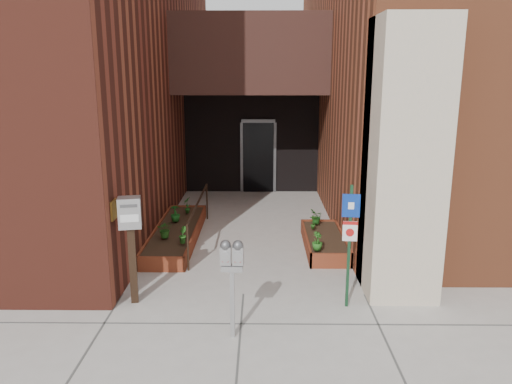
{
  "coord_description": "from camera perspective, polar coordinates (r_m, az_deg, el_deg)",
  "views": [
    {
      "loc": [
        0.29,
        -7.6,
        3.58
      ],
      "look_at": [
        0.19,
        1.8,
        1.3
      ],
      "focal_mm": 35.0,
      "sensor_mm": 36.0,
      "label": 1
    }
  ],
  "objects": [
    {
      "name": "shrub_right_a",
      "position": [
        9.48,
        7.03,
        -5.58
      ],
      "size": [
        0.28,
        0.28,
        0.35
      ],
      "primitive_type": "imported",
      "rotation": [
        0.0,
        0.0,
        0.84
      ],
      "color": "#245F1B",
      "rests_on": "planter_right"
    },
    {
      "name": "planter_left",
      "position": [
        11.02,
        -9.07,
        -4.79
      ],
      "size": [
        0.9,
        3.6,
        0.3
      ],
      "color": "maroon",
      "rests_on": "ground"
    },
    {
      "name": "shrub_left_c",
      "position": [
        11.32,
        -9.21,
        -2.4
      ],
      "size": [
        0.26,
        0.26,
        0.38
      ],
      "primitive_type": "imported",
      "rotation": [
        0.0,
        0.0,
        3.42
      ],
      "color": "#1A5C1B",
      "rests_on": "planter_left"
    },
    {
      "name": "parking_meter",
      "position": [
        6.74,
        -2.77,
        -8.08
      ],
      "size": [
        0.32,
        0.15,
        1.41
      ],
      "color": "#9B9B9E",
      "rests_on": "ground"
    },
    {
      "name": "ground",
      "position": [
        8.41,
        -1.45,
        -11.59
      ],
      "size": [
        80.0,
        80.0,
        0.0
      ],
      "primitive_type": "plane",
      "color": "#9E9991",
      "rests_on": "ground"
    },
    {
      "name": "shrub_left_a",
      "position": [
        10.27,
        -10.34,
        -4.2
      ],
      "size": [
        0.36,
        0.36,
        0.35
      ],
      "primitive_type": "imported",
      "rotation": [
        0.0,
        0.0,
        0.16
      ],
      "color": "#235919",
      "rests_on": "planter_left"
    },
    {
      "name": "handrail",
      "position": [
        10.72,
        -6.6,
        -1.8
      ],
      "size": [
        0.04,
        3.34,
        0.9
      ],
      "color": "black",
      "rests_on": "ground"
    },
    {
      "name": "sign_post",
      "position": [
        7.68,
        10.66,
        -4.69
      ],
      "size": [
        0.27,
        0.07,
        1.95
      ],
      "color": "#14391F",
      "rests_on": "ground"
    },
    {
      "name": "shrub_right_c",
      "position": [
        11.08,
        6.92,
        -2.81
      ],
      "size": [
        0.31,
        0.31,
        0.33
      ],
      "primitive_type": "imported",
      "rotation": [
        0.0,
        0.0,
        4.67
      ],
      "color": "#1B5117",
      "rests_on": "planter_right"
    },
    {
      "name": "planter_right",
      "position": [
        10.47,
        7.81,
        -5.73
      ],
      "size": [
        0.8,
        2.2,
        0.3
      ],
      "color": "maroon",
      "rests_on": "ground"
    },
    {
      "name": "payment_dropbox",
      "position": [
        7.93,
        -14.15,
        -3.96
      ],
      "size": [
        0.38,
        0.32,
        1.72
      ],
      "color": "black",
      "rests_on": "ground"
    },
    {
      "name": "shrub_right_b",
      "position": [
        10.73,
        6.57,
        -3.41
      ],
      "size": [
        0.2,
        0.2,
        0.31
      ],
      "primitive_type": "imported",
      "rotation": [
        0.0,
        0.0,
        2.87
      ],
      "color": "#26611B",
      "rests_on": "planter_right"
    },
    {
      "name": "architecture",
      "position": [
        14.57,
        -1.32,
        19.14
      ],
      "size": [
        20.0,
        14.6,
        10.0
      ],
      "color": "maroon",
      "rests_on": "ground"
    },
    {
      "name": "shrub_left_d",
      "position": [
        11.93,
        -7.88,
        -1.48
      ],
      "size": [
        0.24,
        0.24,
        0.39
      ],
      "primitive_type": "imported",
      "rotation": [
        0.0,
        0.0,
        4.87
      ],
      "color": "#195317",
      "rests_on": "planter_left"
    },
    {
      "name": "shrub_left_b",
      "position": [
        9.9,
        -8.4,
        -4.87
      ],
      "size": [
        0.22,
        0.22,
        0.33
      ],
      "primitive_type": "imported",
      "rotation": [
        0.0,
        0.0,
        1.79
      ],
      "color": "#235D1A",
      "rests_on": "planter_left"
    }
  ]
}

